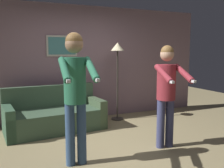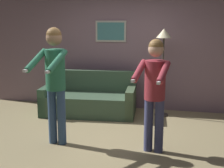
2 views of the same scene
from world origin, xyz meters
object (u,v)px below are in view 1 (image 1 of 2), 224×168
at_px(couch, 55,116).
at_px(person_standing_left, 75,85).
at_px(person_standing_right, 167,87).
at_px(torchiere_lamp, 117,58).

xyz_separation_m(couch, person_standing_left, (-0.02, -1.68, 0.84)).
bearing_deg(person_standing_right, person_standing_left, -178.69).
bearing_deg(person_standing_left, torchiere_lamp, 51.67).
bearing_deg(person_standing_left, person_standing_right, 1.31).
height_order(torchiere_lamp, person_standing_left, person_standing_left).
height_order(couch, person_standing_left, person_standing_left).
bearing_deg(couch, torchiere_lamp, 8.40).
bearing_deg(torchiere_lamp, person_standing_right, -89.73).
bearing_deg(couch, person_standing_right, -47.83).
height_order(couch, person_standing_right, person_standing_right).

